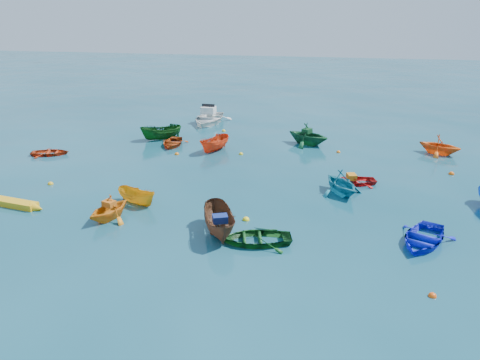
# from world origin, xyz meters

# --- Properties ---
(ground) EXTENTS (160.00, 160.00, 0.00)m
(ground) POSITION_xyz_m (0.00, 0.00, 0.00)
(ground) COLOR #0A3D4C
(ground) RESTS_ON ground
(sampan_brown_mid) EXTENTS (2.52, 3.74, 1.36)m
(sampan_brown_mid) POSITION_xyz_m (0.30, -1.07, 0.00)
(sampan_brown_mid) COLOR #56321F
(sampan_brown_mid) RESTS_ON ground
(dinghy_blue_se) EXTENTS (3.50, 4.00, 0.69)m
(dinghy_blue_se) POSITION_xyz_m (9.27, -0.11, 0.00)
(dinghy_blue_se) COLOR #101BD1
(dinghy_blue_se) RESTS_ON ground
(dinghy_orange_w) EXTENTS (2.82, 3.04, 1.31)m
(dinghy_orange_w) POSITION_xyz_m (-5.39, -0.57, 0.00)
(dinghy_orange_w) COLOR orange
(dinghy_orange_w) RESTS_ON ground
(sampan_yellow_mid) EXTENTS (2.68, 1.84, 0.97)m
(sampan_yellow_mid) POSITION_xyz_m (-4.80, 1.45, 0.00)
(sampan_yellow_mid) COLOR orange
(sampan_yellow_mid) RESTS_ON ground
(dinghy_green_e) EXTENTS (3.56, 2.90, 0.65)m
(dinghy_green_e) POSITION_xyz_m (2.05, -1.55, 0.00)
(dinghy_green_e) COLOR #124D1A
(dinghy_green_e) RESTS_ON ground
(dinghy_cyan_se) EXTENTS (3.48, 3.60, 1.45)m
(dinghy_cyan_se) POSITION_xyz_m (5.70, 5.08, 0.00)
(dinghy_cyan_se) COLOR teal
(dinghy_cyan_se) RESTS_ON ground
(dinghy_red_nw) EXTENTS (2.98, 2.50, 0.53)m
(dinghy_red_nw) POSITION_xyz_m (-14.29, 8.36, 0.00)
(dinghy_red_nw) COLOR #AF2E0E
(dinghy_red_nw) RESTS_ON ground
(sampan_orange_n) EXTENTS (2.20, 3.28, 1.19)m
(sampan_orange_n) POSITION_xyz_m (-3.19, 11.58, 0.00)
(sampan_orange_n) COLOR red
(sampan_orange_n) RESTS_ON ground
(dinghy_green_n) EXTENTS (4.17, 3.97, 1.72)m
(dinghy_green_n) POSITION_xyz_m (3.23, 14.65, 0.00)
(dinghy_green_n) COLOR #13522B
(dinghy_green_n) RESTS_ON ground
(dinghy_red_ne) EXTENTS (3.07, 2.53, 0.55)m
(dinghy_red_ne) POSITION_xyz_m (6.40, 6.81, 0.00)
(dinghy_red_ne) COLOR red
(dinghy_red_ne) RESTS_ON ground
(dinghy_red_far) EXTENTS (2.36, 3.09, 0.60)m
(dinghy_red_far) POSITION_xyz_m (-6.67, 12.33, 0.00)
(dinghy_red_far) COLOR #A0340D
(dinghy_red_far) RESTS_ON ground
(dinghy_orange_far) EXTENTS (3.61, 3.44, 1.48)m
(dinghy_orange_far) POSITION_xyz_m (12.46, 14.05, 0.00)
(dinghy_orange_far) COLOR orange
(dinghy_orange_far) RESTS_ON ground
(sampan_green_far) EXTENTS (3.36, 2.82, 1.25)m
(sampan_green_far) POSITION_xyz_m (-8.06, 13.73, 0.00)
(sampan_green_far) COLOR #114915
(sampan_green_far) RESTS_ON ground
(kayak_yellow) EXTENTS (4.27, 1.27, 0.43)m
(kayak_yellow) POSITION_xyz_m (-11.35, -0.09, 0.00)
(kayak_yellow) COLOR gold
(kayak_yellow) RESTS_ON ground
(motorboat_white) EXTENTS (3.63, 4.98, 1.61)m
(motorboat_white) POSITION_xyz_m (-5.90, 19.82, 0.00)
(motorboat_white) COLOR white
(motorboat_white) RESTS_ON ground
(tarp_blue_a) EXTENTS (0.81, 0.72, 0.32)m
(tarp_blue_a) POSITION_xyz_m (0.36, -1.21, 0.84)
(tarp_blue_a) COLOR navy
(tarp_blue_a) RESTS_ON sampan_brown_mid
(tarp_orange_a) EXTENTS (0.69, 0.60, 0.28)m
(tarp_orange_a) POSITION_xyz_m (-5.37, -0.52, 0.79)
(tarp_orange_a) COLOR #CA5D14
(tarp_orange_a) RESTS_ON dinghy_orange_w
(tarp_green_b) EXTENTS (0.80, 0.88, 0.34)m
(tarp_green_b) POSITION_xyz_m (3.14, 14.69, 1.03)
(tarp_green_b) COLOR #10401D
(tarp_green_b) RESTS_ON dinghy_green_n
(tarp_orange_b) EXTENTS (0.64, 0.75, 0.31)m
(tarp_orange_b) POSITION_xyz_m (6.31, 6.78, 0.43)
(tarp_orange_b) COLOR orange
(tarp_orange_b) RESTS_ON dinghy_red_ne
(buoy_ye_a) EXTENTS (0.35, 0.35, 0.35)m
(buoy_ye_a) POSITION_xyz_m (1.19, 0.62, 0.00)
(buoy_ye_a) COLOR yellow
(buoy_ye_a) RESTS_ON ground
(buoy_or_b) EXTENTS (0.30, 0.30, 0.30)m
(buoy_or_b) POSITION_xyz_m (8.97, -4.31, 0.00)
(buoy_or_b) COLOR #F6510D
(buoy_or_b) RESTS_ON ground
(buoy_ye_b) EXTENTS (0.33, 0.33, 0.33)m
(buoy_ye_b) POSITION_xyz_m (-10.95, 3.11, 0.00)
(buoy_ye_b) COLOR gold
(buoy_ye_b) RESTS_ON ground
(buoy_or_c) EXTENTS (0.31, 0.31, 0.31)m
(buoy_or_c) POSITION_xyz_m (-5.61, 10.20, 0.00)
(buoy_or_c) COLOR orange
(buoy_or_c) RESTS_ON ground
(buoy_ye_c) EXTENTS (0.30, 0.30, 0.30)m
(buoy_ye_c) POSITION_xyz_m (-1.18, 11.13, 0.00)
(buoy_ye_c) COLOR gold
(buoy_ye_c) RESTS_ON ground
(buoy_or_d) EXTENTS (0.35, 0.35, 0.35)m
(buoy_or_d) POSITION_xyz_m (12.44, 9.68, 0.00)
(buoy_or_d) COLOR #E4590C
(buoy_or_d) RESTS_ON ground
(buoy_ye_d) EXTENTS (0.32, 0.32, 0.32)m
(buoy_ye_d) POSITION_xyz_m (-3.89, 17.20, 0.00)
(buoy_ye_d) COLOR gold
(buoy_ye_d) RESTS_ON ground
(buoy_or_e) EXTENTS (0.29, 0.29, 0.29)m
(buoy_or_e) POSITION_xyz_m (5.53, 12.99, 0.00)
(buoy_or_e) COLOR orange
(buoy_or_e) RESTS_ON ground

